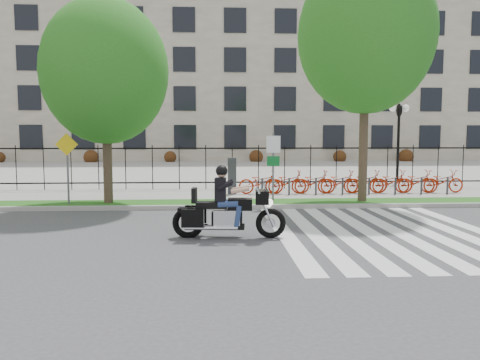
{
  "coord_description": "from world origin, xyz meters",
  "views": [
    {
      "loc": [
        0.38,
        -12.0,
        2.51
      ],
      "look_at": [
        1.21,
        3.0,
        1.12
      ],
      "focal_mm": 35.0,
      "sensor_mm": 36.0,
      "label": 1
    }
  ],
  "objects": [
    {
      "name": "curb",
      "position": [
        0.0,
        4.1,
        0.07
      ],
      "size": [
        60.0,
        0.2,
        0.15
      ],
      "primitive_type": "cube",
      "color": "#98968F",
      "rests_on": "ground"
    },
    {
      "name": "office_building",
      "position": [
        0.0,
        44.92,
        9.97
      ],
      "size": [
        60.0,
        21.9,
        20.15
      ],
      "color": "gray",
      "rests_on": "ground"
    },
    {
      "name": "sign_pole_regulatory",
      "position": [
        2.49,
        4.58,
        1.74
      ],
      "size": [
        0.5,
        0.09,
        2.5
      ],
      "color": "#59595B",
      "rests_on": "grass_verge"
    },
    {
      "name": "lamp_post_right",
      "position": [
        10.0,
        12.0,
        3.21
      ],
      "size": [
        1.06,
        0.7,
        4.25
      ],
      "color": "black",
      "rests_on": "ground"
    },
    {
      "name": "motorcycle_rider",
      "position": [
        0.72,
        -0.51,
        0.73
      ],
      "size": [
        2.84,
        0.88,
        2.19
      ],
      "color": "black",
      "rests_on": "ground"
    },
    {
      "name": "ground",
      "position": [
        0.0,
        0.0,
        0.0
      ],
      "size": [
        120.0,
        120.0,
        0.0
      ],
      "primitive_type": "plane",
      "color": "#3C3C3F",
      "rests_on": "ground"
    },
    {
      "name": "grass_verge",
      "position": [
        0.0,
        4.95,
        0.07
      ],
      "size": [
        60.0,
        1.5,
        0.15
      ],
      "primitive_type": "cube",
      "color": "#205114",
      "rests_on": "ground"
    },
    {
      "name": "plaza",
      "position": [
        0.0,
        25.0,
        0.05
      ],
      "size": [
        80.0,
        34.0,
        0.1
      ],
      "primitive_type": "cube",
      "color": "gray",
      "rests_on": "ground"
    },
    {
      "name": "street_tree_1",
      "position": [
        -3.43,
        4.95,
        4.8
      ],
      "size": [
        4.44,
        4.44,
        7.21
      ],
      "color": "#36261D",
      "rests_on": "grass_verge"
    },
    {
      "name": "iron_fence",
      "position": [
        0.0,
        9.2,
        1.15
      ],
      "size": [
        30.0,
        0.06,
        2.0
      ],
      "primitive_type": null,
      "color": "black",
      "rests_on": "sidewalk"
    },
    {
      "name": "street_tree_2",
      "position": [
        5.86,
        4.95,
        6.16
      ],
      "size": [
        4.92,
        4.92,
        8.85
      ],
      "color": "#36261D",
      "rests_on": "grass_verge"
    },
    {
      "name": "sidewalk",
      "position": [
        0.0,
        7.45,
        0.07
      ],
      "size": [
        60.0,
        3.5,
        0.15
      ],
      "primitive_type": "cube",
      "color": "gray",
      "rests_on": "ground"
    },
    {
      "name": "bike_share_station",
      "position": [
        6.09,
        7.2,
        0.64
      ],
      "size": [
        10.0,
        0.86,
        1.5
      ],
      "color": "#2D2D33",
      "rests_on": "sidewalk"
    },
    {
      "name": "crosswalk_stripes",
      "position": [
        4.83,
        0.0,
        0.01
      ],
      "size": [
        5.7,
        8.0,
        0.01
      ],
      "primitive_type": null,
      "color": "silver",
      "rests_on": "ground"
    },
    {
      "name": "sign_pole_warning",
      "position": [
        -4.74,
        4.58,
        1.74
      ],
      "size": [
        0.78,
        0.09,
        2.49
      ],
      "color": "#59595B",
      "rests_on": "grass_verge"
    }
  ]
}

